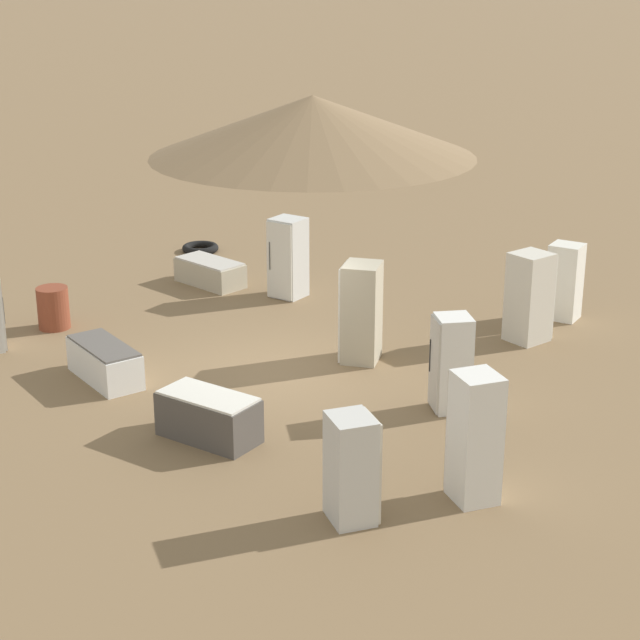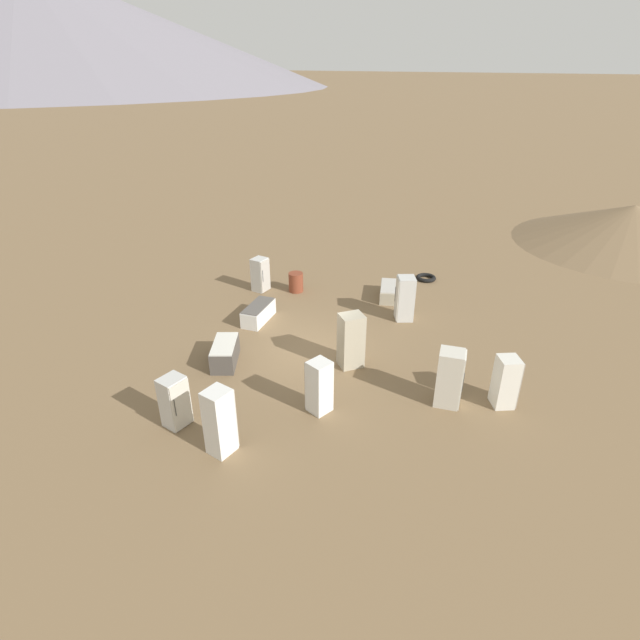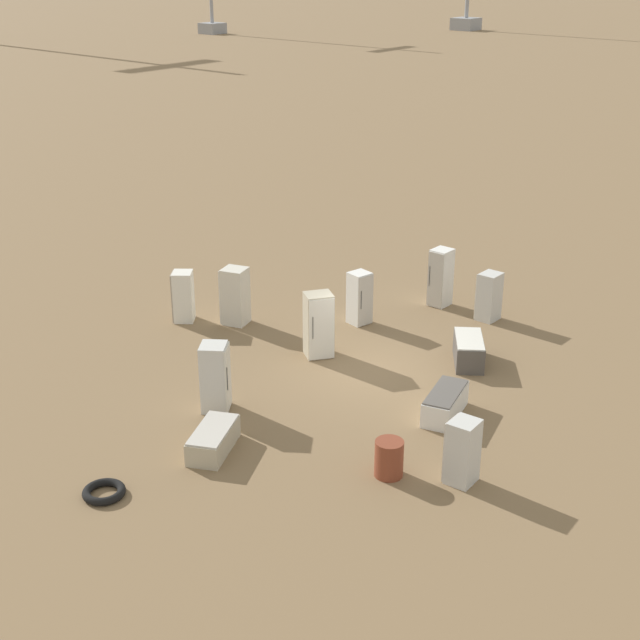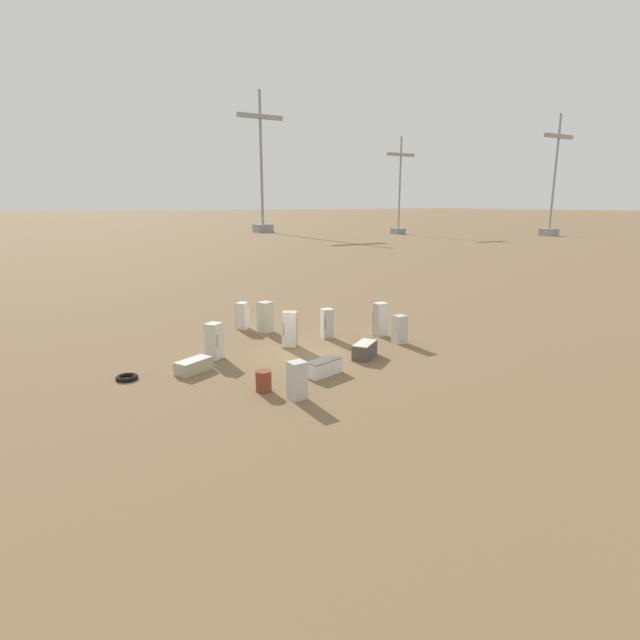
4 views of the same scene
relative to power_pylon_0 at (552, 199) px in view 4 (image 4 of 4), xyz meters
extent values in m
plane|color=brown|center=(-94.89, -52.39, -8.38)|extent=(1000.00, 1000.00, 0.00)
cube|color=gray|center=(0.00, 0.00, -7.57)|extent=(3.23, 3.23, 1.62)
cylinder|color=gray|center=(0.00, 0.00, 5.90)|extent=(0.54, 0.54, 25.34)
cube|color=gray|center=(0.00, 0.00, 13.72)|extent=(9.43, 0.81, 0.81)
cube|color=gray|center=(-25.83, 23.51, -7.69)|extent=(2.75, 2.75, 1.37)
cylinder|color=gray|center=(-25.83, 23.51, 3.75)|extent=(0.46, 0.46, 21.52)
cube|color=gray|center=(-25.83, 23.51, 10.39)|extent=(8.01, 0.69, 0.69)
cube|color=gray|center=(-51.67, 47.01, -7.34)|extent=(4.16, 4.16, 2.08)
cylinder|color=gray|center=(-51.67, 47.01, 9.97)|extent=(0.69, 0.69, 32.55)
cube|color=gray|center=(-51.67, 47.01, 20.01)|extent=(12.12, 1.04, 1.04)
cube|color=white|center=(-95.78, -55.45, -8.06)|extent=(1.90, 1.15, 0.65)
cube|color=#56514C|center=(-95.78, -55.45, -7.71)|extent=(1.83, 1.11, 0.04)
cube|color=#4C4742|center=(-92.69, -54.34, -8.01)|extent=(1.80, 1.58, 0.73)
cube|color=silver|center=(-92.69, -54.34, -7.63)|extent=(1.73, 1.52, 0.04)
cube|color=silver|center=(-99.20, -50.65, -7.47)|extent=(0.95, 0.93, 1.82)
cube|color=silver|center=(-99.00, -50.93, -7.47)|extent=(0.58, 0.42, 1.74)
cylinder|color=#2D2D2D|center=(-99.19, -51.10, -7.38)|extent=(0.02, 0.02, 0.64)
cube|color=#B2A88E|center=(-94.99, -50.66, -7.42)|extent=(1.02, 0.99, 1.92)
cube|color=silver|center=(-95.20, -50.95, -7.42)|extent=(0.63, 0.46, 1.85)
cylinder|color=#2D2D2D|center=(-95.43, -50.82, -7.32)|extent=(0.02, 0.02, 0.67)
cube|color=white|center=(-89.39, -51.33, -7.41)|extent=(0.66, 0.61, 1.94)
cube|color=#BCB7AD|center=(-89.73, -51.32, -7.41)|extent=(0.05, 0.57, 1.86)
cylinder|color=#2D2D2D|center=(-89.76, -51.11, -7.31)|extent=(0.02, 0.02, 0.68)
cube|color=white|center=(-92.31, -50.14, -7.53)|extent=(0.72, 0.70, 1.69)
cube|color=#BCB7AD|center=(-92.38, -50.44, -7.53)|extent=(0.58, 0.16, 1.62)
cylinder|color=#2D2D2D|center=(-92.59, -50.43, -7.45)|extent=(0.02, 0.02, 0.59)
cube|color=silver|center=(-98.15, -57.34, -7.62)|extent=(0.68, 0.61, 1.53)
cube|color=#BCB7AD|center=(-98.16, -57.03, -7.62)|extent=(0.63, 0.07, 1.47)
cylinder|color=#2D2D2D|center=(-97.94, -56.98, -7.54)|extent=(0.02, 0.02, 0.54)
cube|color=#B2A88E|center=(-100.70, -52.07, -8.10)|extent=(1.88, 1.45, 0.55)
cube|color=#BCB7AD|center=(-100.70, -52.07, -7.81)|extent=(1.81, 1.39, 0.04)
cube|color=silver|center=(-95.65, -45.69, -7.56)|extent=(0.88, 0.87, 1.64)
cube|color=gray|center=(-95.85, -45.44, -7.56)|extent=(0.51, 0.41, 1.57)
cylinder|color=#2D2D2D|center=(-95.69, -45.28, -7.48)|extent=(0.02, 0.02, 0.57)
cube|color=beige|center=(-94.77, -47.12, -7.47)|extent=(0.88, 0.89, 1.83)
cube|color=silver|center=(-94.88, -46.75, -7.47)|extent=(0.65, 0.23, 1.75)
cylinder|color=#2D2D2D|center=(-94.65, -46.65, -7.38)|extent=(0.02, 0.02, 0.64)
cube|color=silver|center=(-89.49, -53.20, -7.60)|extent=(0.70, 0.60, 1.56)
cube|color=beige|center=(-89.48, -52.89, -7.60)|extent=(0.65, 0.06, 1.50)
cylinder|color=#2D2D2D|center=(-89.24, -52.87, -7.52)|extent=(0.02, 0.02, 0.55)
torus|color=black|center=(-103.54, -51.55, -8.29)|extent=(0.95, 0.95, 0.18)
cylinder|color=brown|center=(-98.96, -55.93, -7.94)|extent=(0.66, 0.66, 0.88)
camera|label=1|loc=(-77.39, -58.34, -0.77)|focal=60.00mm
camera|label=2|loc=(-82.31, -43.38, 0.95)|focal=28.00mm
camera|label=3|loc=(-113.35, -65.54, 2.76)|focal=50.00mm
camera|label=4|loc=(-106.95, -73.69, -0.80)|focal=28.00mm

